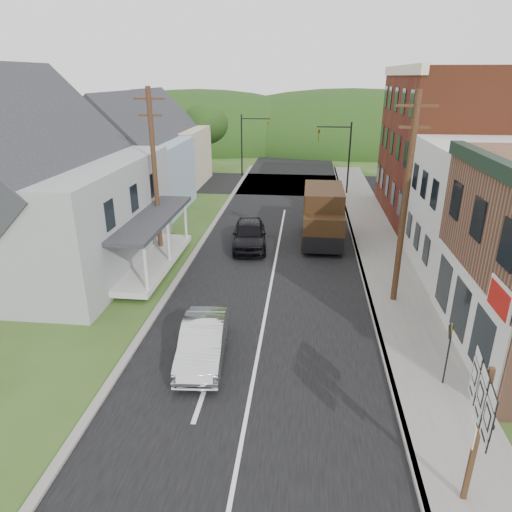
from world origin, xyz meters
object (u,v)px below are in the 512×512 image
(silver_sedan, at_px, (203,342))
(delivery_van, at_px, (323,216))
(warning_sign, at_px, (449,345))
(dark_sedan, at_px, (249,235))
(route_sign_cluster, at_px, (479,417))

(silver_sedan, height_order, delivery_van, delivery_van)
(warning_sign, bearing_deg, silver_sedan, -177.50)
(dark_sedan, xyz_separation_m, route_sign_cluster, (7.12, -16.66, 1.71))
(dark_sedan, xyz_separation_m, delivery_van, (4.28, 1.63, 0.82))
(delivery_van, bearing_deg, warning_sign, -75.33)
(dark_sedan, distance_m, warning_sign, 14.54)
(delivery_van, bearing_deg, silver_sedan, -108.62)
(delivery_van, distance_m, route_sign_cluster, 18.52)
(silver_sedan, distance_m, dark_sedan, 11.53)
(route_sign_cluster, distance_m, warning_sign, 4.58)
(route_sign_cluster, relative_size, warning_sign, 1.61)
(delivery_van, height_order, route_sign_cluster, route_sign_cluster)
(delivery_van, height_order, warning_sign, delivery_van)
(dark_sedan, distance_m, route_sign_cluster, 18.19)
(dark_sedan, bearing_deg, silver_sedan, -97.69)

